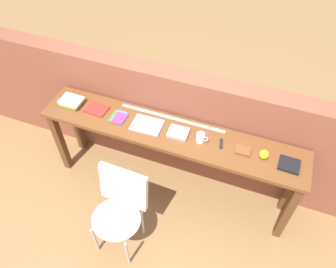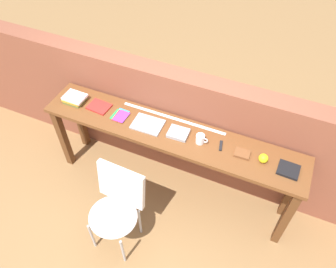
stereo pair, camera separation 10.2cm
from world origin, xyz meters
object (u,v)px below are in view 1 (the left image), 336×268
(book_open_centre, at_px, (147,125))
(leather_journal_brown, at_px, (243,151))
(sports_ball_small, at_px, (264,154))
(multitool_folded, at_px, (221,144))
(magazine_cycling, at_px, (97,109))
(book_stack_leftmost, at_px, (71,102))
(mug, at_px, (201,138))
(chair_white_moulded, at_px, (119,208))
(book_repair_rightmost, at_px, (289,165))
(pamphlet_pile_colourful, at_px, (119,117))

(book_open_centre, xyz_separation_m, leather_journal_brown, (0.89, 0.01, 0.00))
(book_open_centre, distance_m, sports_ball_small, 1.07)
(multitool_folded, relative_size, sports_ball_small, 1.36)
(book_open_centre, bearing_deg, magazine_cycling, 175.98)
(magazine_cycling, distance_m, sports_ball_small, 1.61)
(book_stack_leftmost, xyz_separation_m, mug, (1.32, -0.01, 0.01))
(chair_white_moulded, xyz_separation_m, book_repair_rightmost, (1.27, 0.69, 0.37))
(mug, height_order, multitool_folded, mug)
(chair_white_moulded, height_order, leather_journal_brown, leather_journal_brown)
(magazine_cycling, bearing_deg, book_repair_rightmost, 3.11)
(multitool_folded, xyz_separation_m, sports_ball_small, (0.37, -0.02, 0.03))
(chair_white_moulded, bearing_deg, book_open_centre, 90.98)
(chair_white_moulded, height_order, book_stack_leftmost, book_stack_leftmost)
(book_repair_rightmost, bearing_deg, pamphlet_pile_colourful, -178.38)
(book_open_centre, distance_m, book_repair_rightmost, 1.29)
(book_open_centre, bearing_deg, pamphlet_pile_colourful, 178.50)
(magazine_cycling, distance_m, book_repair_rightmost, 1.82)
(pamphlet_pile_colourful, distance_m, sports_ball_small, 1.36)
(chair_white_moulded, distance_m, book_open_centre, 0.79)
(pamphlet_pile_colourful, height_order, mug, mug)
(book_stack_leftmost, relative_size, magazine_cycling, 1.03)
(chair_white_moulded, height_order, book_repair_rightmost, book_repair_rightmost)
(book_open_centre, height_order, multitool_folded, same)
(multitool_folded, height_order, leather_journal_brown, leather_journal_brown)
(multitool_folded, bearing_deg, mug, -170.78)
(sports_ball_small, bearing_deg, pamphlet_pile_colourful, -179.84)
(pamphlet_pile_colourful, distance_m, multitool_folded, 0.99)
(sports_ball_small, bearing_deg, magazine_cycling, 179.28)
(pamphlet_pile_colourful, height_order, book_repair_rightmost, book_repair_rightmost)
(multitool_folded, bearing_deg, pamphlet_pile_colourful, -178.72)
(book_stack_leftmost, xyz_separation_m, book_open_centre, (0.80, -0.01, -0.03))
(sports_ball_small, height_order, book_repair_rightmost, sports_ball_small)
(magazine_cycling, xyz_separation_m, book_open_centre, (0.54, -0.02, -0.00))
(mug, height_order, sports_ball_small, mug)
(multitool_folded, relative_size, leather_journal_brown, 0.85)
(magazine_cycling, distance_m, pamphlet_pile_colourful, 0.25)
(magazine_cycling, height_order, sports_ball_small, sports_ball_small)
(chair_white_moulded, bearing_deg, mug, 53.76)
(book_open_centre, distance_m, multitool_folded, 0.70)
(book_open_centre, xyz_separation_m, multitool_folded, (0.70, 0.02, -0.00))
(book_repair_rightmost, bearing_deg, book_open_centre, -178.43)
(book_stack_leftmost, xyz_separation_m, book_repair_rightmost, (2.09, -0.01, -0.02))
(book_open_centre, relative_size, leather_journal_brown, 2.16)
(book_stack_leftmost, relative_size, sports_ball_small, 2.66)
(leather_journal_brown, bearing_deg, book_open_centre, 177.93)
(sports_ball_small, distance_m, book_repair_rightmost, 0.22)
(pamphlet_pile_colourful, relative_size, leather_journal_brown, 1.39)
(mug, xyz_separation_m, book_repair_rightmost, (0.77, -0.00, -0.03))
(chair_white_moulded, relative_size, pamphlet_pile_colourful, 4.92)
(book_open_centre, distance_m, mug, 0.52)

